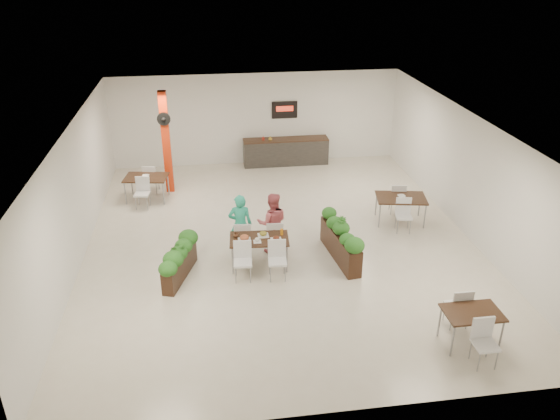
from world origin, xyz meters
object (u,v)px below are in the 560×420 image
object	(u,v)px
red_column	(166,141)
diner_man	(240,225)
planter_right	(340,239)
planter_left	(179,259)
side_table_c	(472,318)
side_table_b	(401,201)
diner_woman	(272,223)
side_table_a	(146,180)
main_table	(259,243)
service_counter	(286,151)

from	to	relation	value
red_column	diner_man	bearing A→B (deg)	-65.85
diner_man	planter_right	distance (m)	2.50
planter_left	red_column	bearing A→B (deg)	94.72
diner_man	side_table_c	bearing A→B (deg)	139.31
diner_man	side_table_b	distance (m)	4.72
diner_woman	planter_left	distance (m)	2.49
diner_woman	side_table_a	size ratio (longest dim) A/B	0.96
main_table	diner_man	xyz separation A→B (m)	(-0.39, 0.65, 0.17)
diner_man	side_table_a	distance (m)	4.52
red_column	service_counter	world-z (taller)	red_column
main_table	side_table_a	bearing A→B (deg)	124.33
main_table	planter_right	distance (m)	2.04
side_table_a	side_table_b	xyz separation A→B (m)	(7.15, -2.53, 0.01)
side_table_a	side_table_c	size ratio (longest dim) A/B	1.03
service_counter	side_table_b	size ratio (longest dim) A/B	1.80
diner_man	planter_right	size ratio (longest dim) A/B	0.75
diner_woman	planter_right	bearing A→B (deg)	165.12
main_table	diner_man	bearing A→B (deg)	120.80
planter_left	side_table_b	distance (m)	6.41
diner_woman	red_column	bearing A→B (deg)	-53.18
planter_left	side_table_a	bearing A→B (deg)	103.29
side_table_b	red_column	bearing A→B (deg)	164.71
service_counter	side_table_a	world-z (taller)	service_counter
red_column	planter_right	world-z (taller)	red_column
diner_woman	planter_right	world-z (taller)	diner_woman
planter_left	side_table_a	xyz separation A→B (m)	(-1.09, 4.61, 0.14)
service_counter	diner_woman	size ratio (longest dim) A/B	1.87
main_table	side_table_b	size ratio (longest dim) A/B	1.02
side_table_c	service_counter	bearing A→B (deg)	101.22
diner_man	red_column	bearing A→B (deg)	-61.42
diner_man	side_table_a	bearing A→B (deg)	-50.64
service_counter	red_column	bearing A→B (deg)	-155.00
planter_left	side_table_c	size ratio (longest dim) A/B	1.04
diner_woman	side_table_b	xyz separation A→B (m)	(3.77, 1.17, -0.16)
red_column	planter_left	bearing A→B (deg)	-85.28
red_column	side_table_c	world-z (taller)	red_column
planter_right	planter_left	bearing A→B (deg)	-175.06
service_counter	planter_left	bearing A→B (deg)	-116.78
diner_man	side_table_c	world-z (taller)	diner_man
diner_woman	planter_left	world-z (taller)	diner_woman
side_table_a	side_table_c	xyz separation A→B (m)	(6.70, -7.83, -0.02)
main_table	diner_woman	xyz separation A→B (m)	(0.41, 0.65, 0.16)
service_counter	side_table_a	distance (m)	5.27
service_counter	side_table_c	distance (m)	10.50
red_column	service_counter	size ratio (longest dim) A/B	1.07
diner_woman	planter_left	bearing A→B (deg)	25.96
red_column	planter_right	xyz separation A→B (m)	(4.35, -4.87, -1.13)
planter_left	planter_right	size ratio (longest dim) A/B	0.79
red_column	side_table_c	distance (m)	10.42
main_table	side_table_b	bearing A→B (deg)	23.60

